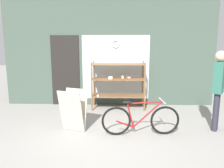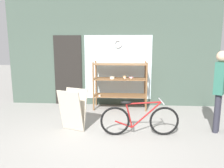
# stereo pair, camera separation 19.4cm
# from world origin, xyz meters

# --- Properties ---
(ground_plane) EXTENTS (30.00, 30.00, 0.00)m
(ground_plane) POSITION_xyz_m (0.00, 0.00, 0.00)
(ground_plane) COLOR gray
(storefront_facade) EXTENTS (6.28, 0.13, 3.88)m
(storefront_facade) POSITION_xyz_m (-0.03, 2.65, 1.89)
(storefront_facade) COLOR #3D4C42
(storefront_facade) RESTS_ON ground_plane
(display_case) EXTENTS (1.51, 0.56, 1.36)m
(display_case) POSITION_xyz_m (0.27, 2.24, 0.82)
(display_case) COLOR brown
(display_case) RESTS_ON ground_plane
(bicycle) EXTENTS (1.60, 0.46, 0.73)m
(bicycle) POSITION_xyz_m (0.73, 0.35, 0.33)
(bicycle) COLOR black
(bicycle) RESTS_ON ground_plane
(sandwich_board) EXTENTS (0.63, 0.54, 0.89)m
(sandwich_board) POSITION_xyz_m (-0.68, 0.53, 0.45)
(sandwich_board) COLOR #B2A893
(sandwich_board) RESTS_ON ground_plane
(pedestrian) EXTENTS (0.33, 0.37, 1.71)m
(pedestrian) POSITION_xyz_m (2.38, 0.64, 1.02)
(pedestrian) COLOR #282833
(pedestrian) RESTS_ON ground_plane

